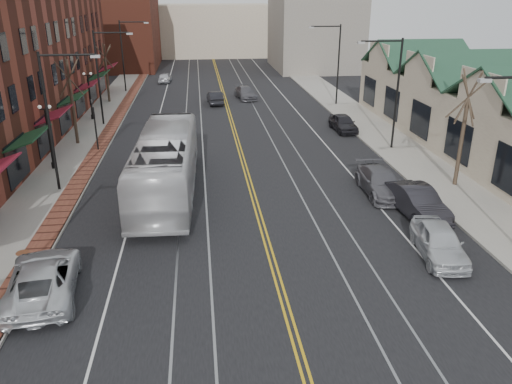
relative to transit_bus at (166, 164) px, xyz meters
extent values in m
plane|color=black|center=(5.00, -14.87, -1.85)|extent=(160.00, 160.00, 0.00)
cube|color=gray|center=(-7.00, 5.13, -1.78)|extent=(4.00, 120.00, 0.15)
cube|color=gray|center=(17.00, 5.13, -1.78)|extent=(4.00, 120.00, 0.15)
cube|color=tan|center=(23.00, 5.13, 0.45)|extent=(8.00, 36.00, 4.60)
cube|color=maroon|center=(-11.00, 55.13, 5.15)|extent=(14.00, 18.00, 14.00)
cube|color=tan|center=(5.00, 70.13, 2.65)|extent=(22.00, 14.00, 9.00)
cube|color=slate|center=(20.00, 50.13, 3.65)|extent=(12.00, 16.00, 11.00)
cylinder|color=black|center=(-6.50, 1.13, 2.30)|extent=(0.16, 0.16, 8.00)
cylinder|color=black|center=(-5.00, 1.13, 6.10)|extent=(3.00, 0.12, 0.12)
cube|color=#999999|center=(-3.50, 1.13, 6.00)|extent=(0.50, 0.25, 0.15)
cylinder|color=black|center=(-6.50, 17.13, 2.30)|extent=(0.16, 0.16, 8.00)
cylinder|color=black|center=(-5.00, 17.13, 6.10)|extent=(3.00, 0.12, 0.12)
cube|color=#999999|center=(-3.50, 17.13, 6.00)|extent=(0.50, 0.25, 0.15)
cylinder|color=black|center=(-6.50, 33.13, 2.30)|extent=(0.16, 0.16, 8.00)
cylinder|color=black|center=(-5.00, 33.13, 6.10)|extent=(3.00, 0.12, 0.12)
cube|color=#999999|center=(-3.50, 33.13, 6.00)|extent=(0.50, 0.25, 0.15)
cube|color=#999999|center=(13.50, -8.87, 6.00)|extent=(0.50, 0.25, 0.15)
cylinder|color=black|center=(16.50, 7.13, 2.30)|extent=(0.16, 0.16, 8.00)
cylinder|color=black|center=(15.00, 7.13, 6.10)|extent=(3.00, 0.12, 0.12)
cube|color=#999999|center=(13.50, 7.13, 6.00)|extent=(0.50, 0.25, 0.15)
cylinder|color=black|center=(16.50, 23.13, 2.30)|extent=(0.16, 0.16, 8.00)
cylinder|color=black|center=(15.00, 23.13, 6.10)|extent=(3.00, 0.12, 0.12)
cube|color=#999999|center=(13.50, 23.13, 6.00)|extent=(0.50, 0.25, 0.15)
cylinder|color=black|center=(-7.80, 5.13, -1.50)|extent=(0.28, 0.28, 0.40)
cylinder|color=black|center=(-7.80, 5.13, 0.30)|extent=(0.14, 0.14, 4.00)
cube|color=black|center=(-7.80, 5.13, 2.30)|extent=(0.60, 0.06, 0.06)
sphere|color=white|center=(-8.10, 5.13, 2.45)|extent=(0.24, 0.24, 0.24)
sphere|color=white|center=(-7.50, 5.13, 2.45)|extent=(0.24, 0.24, 0.24)
cylinder|color=black|center=(-7.80, 19.13, -1.50)|extent=(0.28, 0.28, 0.40)
cylinder|color=black|center=(-7.80, 19.13, 0.30)|extent=(0.14, 0.14, 4.00)
cube|color=black|center=(-7.80, 19.13, 2.30)|extent=(0.60, 0.06, 0.06)
sphere|color=white|center=(-8.10, 19.13, 2.45)|extent=(0.24, 0.24, 0.24)
sphere|color=white|center=(-7.50, 19.13, 2.45)|extent=(0.24, 0.24, 0.24)
cylinder|color=#382B21|center=(-7.50, 11.13, 0.75)|extent=(0.24, 0.24, 4.90)
cylinder|color=#382B21|center=(-7.50, 11.13, 3.30)|extent=(0.58, 1.37, 2.90)
cylinder|color=#382B21|center=(-7.50, 11.13, 3.30)|extent=(1.60, 0.66, 2.78)
cylinder|color=#382B21|center=(-7.50, 11.13, 3.30)|extent=(0.53, 1.23, 2.96)
cylinder|color=#382B21|center=(-7.50, 11.13, 3.30)|extent=(1.69, 1.03, 2.64)
cylinder|color=#382B21|center=(-7.50, 11.13, 3.30)|extent=(1.78, 1.29, 2.48)
cylinder|color=#382B21|center=(-7.50, 27.13, 0.57)|extent=(0.24, 0.24, 4.55)
cylinder|color=#382B21|center=(-7.50, 27.13, 2.95)|extent=(0.55, 1.28, 2.69)
cylinder|color=#382B21|center=(-7.50, 27.13, 2.95)|extent=(1.49, 0.62, 2.58)
cylinder|color=#382B21|center=(-7.50, 27.13, 2.95)|extent=(0.50, 1.15, 2.75)
cylinder|color=#382B21|center=(-7.50, 27.13, 2.95)|extent=(1.57, 0.97, 2.45)
cylinder|color=#382B21|center=(-7.50, 27.13, 2.95)|extent=(1.66, 1.20, 2.30)
cylinder|color=#382B21|center=(17.50, -0.87, 0.92)|extent=(0.24, 0.24, 5.25)
cylinder|color=#382B21|center=(17.50, -0.87, 3.65)|extent=(0.61, 1.46, 3.10)
cylinder|color=#382B21|center=(17.50, -0.87, 3.65)|extent=(1.70, 0.70, 2.97)
cylinder|color=#382B21|center=(17.50, -0.87, 3.65)|extent=(0.56, 1.31, 3.17)
cylinder|color=#382B21|center=(17.50, -0.87, 3.65)|extent=(1.80, 1.10, 2.82)
cylinder|color=#382B21|center=(17.50, -0.87, 3.65)|extent=(1.90, 1.37, 2.65)
cylinder|color=#592D19|center=(-6.20, -6.87, -1.70)|extent=(0.60, 0.60, 0.02)
cylinder|color=black|center=(-5.60, 9.13, -0.10)|extent=(0.12, 0.12, 3.20)
imported|color=black|center=(-5.60, 9.13, 1.65)|extent=(0.18, 0.15, 0.90)
imported|color=silver|center=(0.00, 0.00, 0.00)|extent=(3.58, 13.41, 3.71)
imported|color=silver|center=(-4.30, -10.28, -1.09)|extent=(3.21, 5.75, 1.52)
imported|color=silver|center=(12.50, -9.09, -1.11)|extent=(2.35, 4.59, 1.50)
imported|color=black|center=(13.37, -4.70, -1.07)|extent=(2.07, 4.90, 1.57)
imported|color=#5C5B61|center=(12.50, -1.49, -1.11)|extent=(2.20, 5.15, 1.48)
imported|color=black|center=(14.30, 12.75, -1.14)|extent=(1.86, 4.25, 1.42)
imported|color=black|center=(3.81, 25.16, -1.18)|extent=(1.75, 4.19, 1.35)
imported|color=#57565D|center=(7.31, 27.59, -1.19)|extent=(2.48, 4.79, 1.33)
imported|color=silver|center=(-2.20, 39.52, -1.21)|extent=(1.80, 3.87, 1.28)
camera|label=1|loc=(2.03, -27.92, 9.31)|focal=35.00mm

